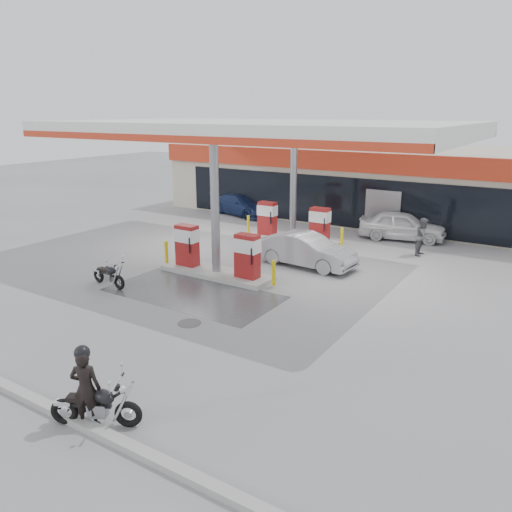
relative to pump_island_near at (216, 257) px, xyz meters
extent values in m
plane|color=gray|center=(0.00, -2.00, -0.71)|extent=(90.00, 90.00, 0.00)
cube|color=#4C4C4F|center=(0.50, -2.00, -0.71)|extent=(6.00, 3.00, 0.00)
cylinder|color=#38383A|center=(2.00, -4.00, -0.71)|extent=(0.70, 0.70, 0.01)
cube|color=#BDB29E|center=(0.00, 14.00, 1.29)|extent=(22.00, 8.00, 4.00)
cube|color=black|center=(0.00, 9.97, 0.69)|extent=(18.00, 0.10, 2.60)
cube|color=red|center=(0.00, 9.90, 2.79)|extent=(22.00, 0.25, 1.00)
cube|color=navy|center=(7.00, 9.85, 2.79)|extent=(3.50, 0.12, 0.80)
cube|color=gray|center=(3.00, 9.93, 0.39)|extent=(1.80, 0.14, 2.20)
cube|color=silver|center=(0.00, 3.00, 4.59)|extent=(16.00, 10.00, 0.60)
cube|color=red|center=(0.00, -1.95, 4.41)|extent=(16.00, 0.12, 0.24)
cube|color=red|center=(0.00, 7.95, 4.41)|extent=(16.00, 0.12, 0.24)
cylinder|color=gray|center=(0.00, 0.00, 1.88)|extent=(0.32, 0.32, 5.00)
cylinder|color=gray|center=(0.00, 6.00, 1.88)|extent=(0.32, 0.32, 5.00)
cube|color=#9E9E99|center=(0.00, 0.00, -0.62)|extent=(4.50, 1.30, 0.18)
cube|color=maroon|center=(-1.40, 0.00, 0.27)|extent=(0.85, 0.48, 1.60)
cube|color=maroon|center=(1.40, 0.00, 0.27)|extent=(0.85, 0.48, 1.60)
cube|color=silver|center=(-1.40, 0.00, 0.67)|extent=(0.88, 0.52, 0.50)
cube|color=silver|center=(1.40, 0.00, 0.67)|extent=(0.88, 0.52, 0.50)
cylinder|color=#D2BA0B|center=(-2.50, 0.00, -0.17)|extent=(0.14, 0.14, 0.90)
cylinder|color=#D2BA0B|center=(2.50, 0.00, -0.17)|extent=(0.14, 0.14, 0.90)
cube|color=#9E9E99|center=(0.00, 6.00, -0.62)|extent=(4.50, 1.30, 0.18)
cube|color=maroon|center=(-1.40, 6.00, 0.27)|extent=(0.85, 0.48, 1.60)
cube|color=maroon|center=(1.40, 6.00, 0.27)|extent=(0.85, 0.48, 1.60)
cube|color=silver|center=(-1.40, 6.00, 0.67)|extent=(0.88, 0.52, 0.50)
cube|color=silver|center=(1.40, 6.00, 0.67)|extent=(0.88, 0.52, 0.50)
cylinder|color=#D2BA0B|center=(-2.50, 6.00, -0.17)|extent=(0.14, 0.14, 0.90)
cylinder|color=#D2BA0B|center=(2.50, 6.00, -0.17)|extent=(0.14, 0.14, 0.90)
torus|color=black|center=(4.21, -8.49, -0.43)|extent=(0.56, 0.38, 0.56)
torus|color=black|center=(3.08, -9.10, -0.43)|extent=(0.56, 0.38, 0.56)
cube|color=gray|center=(3.68, -8.78, -0.35)|extent=(0.44, 0.37, 0.28)
cube|color=black|center=(3.56, -8.84, -0.26)|extent=(0.79, 0.48, 0.07)
ellipsoid|color=black|center=(3.80, -8.71, -0.06)|extent=(0.60, 0.51, 0.26)
cube|color=black|center=(3.39, -8.93, -0.11)|extent=(0.56, 0.44, 0.09)
cylinder|color=silver|center=(4.05, -8.58, 0.23)|extent=(0.37, 0.64, 0.03)
sphere|color=silver|center=(4.15, -8.53, 0.11)|extent=(0.17, 0.17, 0.17)
cylinder|color=silver|center=(3.21, -8.88, -0.45)|extent=(0.78, 0.46, 0.07)
imported|color=black|center=(3.51, -8.87, 0.10)|extent=(0.71, 0.63, 1.62)
torus|color=black|center=(-1.91, -3.06, -0.45)|extent=(0.53, 0.18, 0.52)
torus|color=black|center=(-3.11, -2.94, -0.45)|extent=(0.53, 0.18, 0.52)
cube|color=gray|center=(-2.47, -3.00, -0.38)|extent=(0.37, 0.25, 0.26)
cube|color=black|center=(-2.60, -2.99, -0.29)|extent=(0.79, 0.17, 0.07)
ellipsoid|color=black|center=(-2.34, -3.02, -0.10)|extent=(0.52, 0.33, 0.24)
cube|color=black|center=(-2.78, -2.97, -0.15)|extent=(0.50, 0.26, 0.09)
cylinder|color=silver|center=(-2.08, -3.05, 0.16)|extent=(0.10, 0.66, 0.03)
sphere|color=silver|center=(-1.98, -3.06, 0.06)|extent=(0.16, 0.16, 0.16)
cylinder|color=silver|center=(-2.90, -2.84, -0.47)|extent=(0.79, 0.15, 0.07)
imported|color=white|center=(4.25, 9.20, -0.02)|extent=(4.29, 2.39, 1.38)
imported|color=#505055|center=(5.80, 7.00, 0.10)|extent=(0.63, 0.80, 1.63)
imported|color=#9FA2A7|center=(2.31, 2.90, -0.05)|extent=(4.08, 1.66, 1.32)
imported|color=navy|center=(-5.60, 10.00, -0.08)|extent=(4.65, 2.84, 1.26)
camera|label=1|loc=(10.88, -14.31, 5.27)|focal=35.00mm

